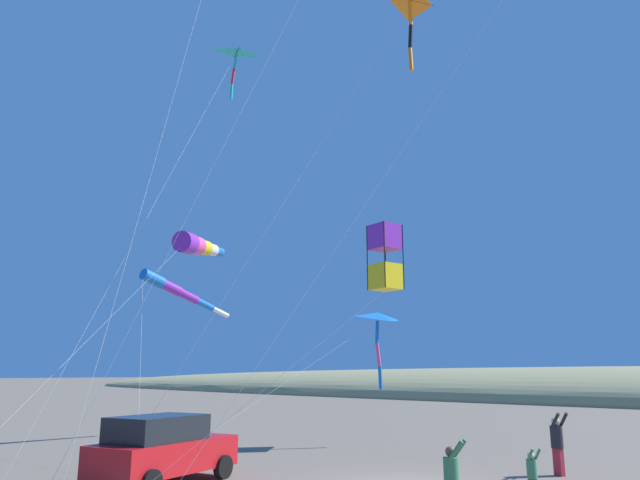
{
  "coord_description": "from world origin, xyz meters",
  "views": [
    {
      "loc": [
        14.07,
        10.08,
        3.05
      ],
      "look_at": [
        -0.32,
        -3.41,
        7.41
      ],
      "focal_mm": 33.45,
      "sensor_mm": 36.0,
      "label": 1
    }
  ],
  "objects_px": {
    "kite_windsock_long_streamer_left": "(197,246)",
    "person_child_green_jacket": "(532,472)",
    "kite_windsock_long_streamer_right": "(176,290)",
    "kite_delta_checkered_midright": "(378,319)",
    "kite_box_teal_far_right": "(385,257)",
    "kite_delta_black_fish_shape": "(410,0)",
    "parked_car": "(163,448)",
    "person_child_grey_jacket": "(452,477)",
    "person_adult_flyer": "(557,441)",
    "kite_delta_yellow_midlevel": "(236,53)"
  },
  "relations": [
    {
      "from": "kite_windsock_long_streamer_left",
      "to": "person_child_green_jacket",
      "type": "bearing_deg",
      "value": 92.36
    },
    {
      "from": "kite_windsock_long_streamer_right",
      "to": "kite_delta_checkered_midright",
      "type": "distance_m",
      "value": 9.81
    },
    {
      "from": "kite_box_teal_far_right",
      "to": "kite_delta_black_fish_shape",
      "type": "distance_m",
      "value": 13.91
    },
    {
      "from": "person_child_green_jacket",
      "to": "kite_windsock_long_streamer_left",
      "type": "height_order",
      "value": "kite_windsock_long_streamer_left"
    },
    {
      "from": "parked_car",
      "to": "kite_windsock_long_streamer_left",
      "type": "relative_size",
      "value": 0.4
    },
    {
      "from": "person_child_grey_jacket",
      "to": "kite_windsock_long_streamer_left",
      "type": "xyz_separation_m",
      "value": [
        -2.56,
        -13.15,
        7.22
      ]
    },
    {
      "from": "parked_car",
      "to": "kite_box_teal_far_right",
      "type": "bearing_deg",
      "value": 88.93
    },
    {
      "from": "parked_car",
      "to": "person_adult_flyer",
      "type": "bearing_deg",
      "value": 140.09
    },
    {
      "from": "person_child_green_jacket",
      "to": "kite_delta_yellow_midlevel",
      "type": "height_order",
      "value": "kite_delta_yellow_midlevel"
    },
    {
      "from": "parked_car",
      "to": "person_adult_flyer",
      "type": "xyz_separation_m",
      "value": [
        -8.94,
        7.48,
        0.06
      ]
    },
    {
      "from": "person_child_grey_jacket",
      "to": "kite_box_teal_far_right",
      "type": "relative_size",
      "value": 0.26
    },
    {
      "from": "person_child_green_jacket",
      "to": "kite_delta_checkered_midright",
      "type": "xyz_separation_m",
      "value": [
        -5.97,
        -9.18,
        4.61
      ]
    },
    {
      "from": "person_child_green_jacket",
      "to": "kite_delta_yellow_midlevel",
      "type": "relative_size",
      "value": 0.08
    },
    {
      "from": "parked_car",
      "to": "kite_windsock_long_streamer_right",
      "type": "bearing_deg",
      "value": -123.91
    },
    {
      "from": "parked_car",
      "to": "person_child_green_jacket",
      "type": "distance_m",
      "value": 9.78
    },
    {
      "from": "kite_windsock_long_streamer_right",
      "to": "kite_box_teal_far_right",
      "type": "relative_size",
      "value": 1.58
    },
    {
      "from": "person_adult_flyer",
      "to": "kite_delta_yellow_midlevel",
      "type": "relative_size",
      "value": 0.11
    },
    {
      "from": "person_child_grey_jacket",
      "to": "kite_windsock_long_streamer_right",
      "type": "xyz_separation_m",
      "value": [
        -4.44,
        -17.36,
        5.94
      ]
    },
    {
      "from": "kite_delta_checkered_midright",
      "to": "person_child_grey_jacket",
      "type": "bearing_deg",
      "value": 44.27
    },
    {
      "from": "person_child_grey_jacket",
      "to": "kite_delta_yellow_midlevel",
      "type": "relative_size",
      "value": 0.1
    },
    {
      "from": "kite_windsock_long_streamer_left",
      "to": "kite_delta_checkered_midright",
      "type": "height_order",
      "value": "kite_windsock_long_streamer_left"
    },
    {
      "from": "parked_car",
      "to": "kite_delta_checkered_midright",
      "type": "xyz_separation_m",
      "value": [
        -10.83,
        -0.7,
        4.34
      ]
    },
    {
      "from": "person_child_green_jacket",
      "to": "kite_delta_black_fish_shape",
      "type": "relative_size",
      "value": 0.07
    },
    {
      "from": "person_child_green_jacket",
      "to": "kite_delta_checkered_midright",
      "type": "relative_size",
      "value": 0.12
    },
    {
      "from": "person_adult_flyer",
      "to": "kite_windsock_long_streamer_right",
      "type": "distance_m",
      "value": 17.89
    },
    {
      "from": "person_adult_flyer",
      "to": "person_child_grey_jacket",
      "type": "relative_size",
      "value": 1.11
    },
    {
      "from": "kite_delta_checkered_midright",
      "to": "kite_delta_black_fish_shape",
      "type": "relative_size",
      "value": 0.62
    },
    {
      "from": "person_child_green_jacket",
      "to": "kite_windsock_long_streamer_left",
      "type": "xyz_separation_m",
      "value": [
        0.56,
        -13.47,
        7.44
      ]
    },
    {
      "from": "person_child_grey_jacket",
      "to": "kite_delta_yellow_midlevel",
      "type": "distance_m",
      "value": 19.01
    },
    {
      "from": "person_child_green_jacket",
      "to": "kite_box_teal_far_right",
      "type": "bearing_deg",
      "value": -5.84
    },
    {
      "from": "parked_car",
      "to": "person_child_green_jacket",
      "type": "height_order",
      "value": "parked_car"
    },
    {
      "from": "parked_car",
      "to": "kite_windsock_long_streamer_left",
      "type": "distance_m",
      "value": 9.74
    },
    {
      "from": "person_adult_flyer",
      "to": "person_child_grey_jacket",
      "type": "distance_m",
      "value": 7.23
    },
    {
      "from": "kite_delta_black_fish_shape",
      "to": "parked_car",
      "type": "bearing_deg",
      "value": -30.34
    },
    {
      "from": "person_child_grey_jacket",
      "to": "kite_delta_checkered_midright",
      "type": "xyz_separation_m",
      "value": [
        -9.09,
        -8.86,
        4.38
      ]
    },
    {
      "from": "kite_delta_black_fish_shape",
      "to": "kite_windsock_long_streamer_right",
      "type": "bearing_deg",
      "value": -86.52
    },
    {
      "from": "person_child_grey_jacket",
      "to": "kite_windsock_long_streamer_right",
      "type": "relative_size",
      "value": 0.16
    },
    {
      "from": "person_child_grey_jacket",
      "to": "kite_delta_checkered_midright",
      "type": "bearing_deg",
      "value": -135.73
    },
    {
      "from": "kite_delta_checkered_midright",
      "to": "kite_delta_yellow_midlevel",
      "type": "distance_m",
      "value": 12.79
    },
    {
      "from": "person_child_green_jacket",
      "to": "kite_delta_black_fish_shape",
      "type": "xyz_separation_m",
      "value": [
        -2.14,
        -4.39,
        15.93
      ]
    },
    {
      "from": "person_child_grey_jacket",
      "to": "kite_windsock_long_streamer_right",
      "type": "height_order",
      "value": "kite_windsock_long_streamer_right"
    },
    {
      "from": "kite_windsock_long_streamer_right",
      "to": "kite_delta_checkered_midright",
      "type": "relative_size",
      "value": 0.97
    },
    {
      "from": "person_child_grey_jacket",
      "to": "kite_delta_black_fish_shape",
      "type": "relative_size",
      "value": 0.1
    },
    {
      "from": "person_child_green_jacket",
      "to": "kite_box_teal_far_right",
      "type": "height_order",
      "value": "kite_box_teal_far_right"
    },
    {
      "from": "kite_windsock_long_streamer_left",
      "to": "kite_delta_yellow_midlevel",
      "type": "relative_size",
      "value": 0.71
    },
    {
      "from": "kite_windsock_long_streamer_left",
      "to": "kite_delta_yellow_midlevel",
      "type": "xyz_separation_m",
      "value": [
        -0.1,
        2.06,
        7.99
      ]
    },
    {
      "from": "person_adult_flyer",
      "to": "person_child_green_jacket",
      "type": "relative_size",
      "value": 1.47
    },
    {
      "from": "kite_delta_black_fish_shape",
      "to": "kite_delta_yellow_midlevel",
      "type": "relative_size",
      "value": 1.04
    },
    {
      "from": "kite_windsock_long_streamer_right",
      "to": "kite_delta_yellow_midlevel",
      "type": "xyz_separation_m",
      "value": [
        1.78,
        6.28,
        9.27
      ]
    },
    {
      "from": "kite_box_teal_far_right",
      "to": "person_child_grey_jacket",
      "type": "bearing_deg",
      "value": 174.34
    }
  ]
}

